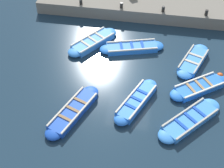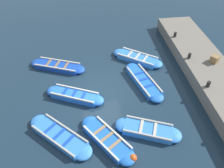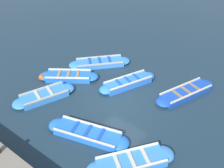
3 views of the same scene
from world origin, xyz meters
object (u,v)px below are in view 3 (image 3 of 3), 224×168
at_px(boat_broadside, 88,134).
at_px(boat_outer_right, 100,63).
at_px(boat_far_corner, 44,96).
at_px(boat_mid_row, 186,93).
at_px(boat_outer_left, 69,76).
at_px(boat_end_of_row, 128,83).
at_px(boat_near_quay, 131,162).
at_px(buoy_orange_near, 42,77).

height_order(boat_broadside, boat_outer_right, boat_broadside).
xyz_separation_m(boat_far_corner, boat_outer_right, (-4.28, 0.22, -0.01)).
bearing_deg(boat_mid_row, boat_far_corner, -50.82).
xyz_separation_m(boat_outer_left, boat_far_corner, (2.04, 0.26, -0.00)).
bearing_deg(boat_outer_right, boat_end_of_row, 74.30).
relative_size(boat_near_quay, boat_outer_right, 1.01).
height_order(boat_far_corner, boat_broadside, boat_far_corner).
distance_m(boat_broadside, boat_mid_row, 5.73).
distance_m(boat_far_corner, boat_mid_row, 7.39).
bearing_deg(boat_near_quay, buoy_orange_near, -103.73).
height_order(boat_outer_left, boat_end_of_row, boat_end_of_row).
xyz_separation_m(boat_far_corner, boat_broadside, (0.63, 3.54, -0.01)).
relative_size(boat_near_quay, boat_far_corner, 1.02).
distance_m(boat_outer_left, boat_end_of_row, 3.42).
distance_m(boat_outer_left, boat_broadside, 4.64).
height_order(boat_broadside, buoy_orange_near, boat_broadside).
relative_size(boat_broadside, buoy_orange_near, 10.92).
distance_m(boat_outer_left, boat_outer_right, 2.28).
bearing_deg(boat_broadside, boat_outer_right, -145.89).
height_order(boat_near_quay, boat_outer_right, boat_near_quay).
xyz_separation_m(boat_near_quay, boat_broadside, (-0.13, -2.37, -0.02)).
distance_m(boat_near_quay, boat_mid_row, 5.43).
relative_size(boat_mid_row, boat_outer_right, 1.12).
bearing_deg(boat_end_of_row, boat_far_corner, -38.40).
xyz_separation_m(boat_outer_left, boat_end_of_row, (-1.51, 3.07, 0.02)).
relative_size(boat_near_quay, boat_end_of_row, 0.99).
relative_size(boat_broadside, boat_outer_right, 1.15).
bearing_deg(buoy_orange_near, boat_outer_right, 153.86).
relative_size(boat_outer_left, buoy_orange_near, 9.18).
distance_m(boat_near_quay, boat_broadside, 2.37).
distance_m(boat_end_of_row, boat_mid_row, 3.13).
height_order(boat_far_corner, buoy_orange_near, boat_far_corner).
height_order(boat_mid_row, boat_outer_right, boat_mid_row).
bearing_deg(boat_end_of_row, boat_near_quay, 35.72).
relative_size(boat_far_corner, boat_outer_right, 1.00).
distance_m(boat_far_corner, boat_outer_right, 4.28).
height_order(boat_outer_right, buoy_orange_near, boat_outer_right).
bearing_deg(boat_far_corner, boat_broadside, 79.93).
height_order(boat_near_quay, buoy_orange_near, boat_near_quay).
xyz_separation_m(boat_broadside, boat_outer_right, (-4.91, -3.32, -0.01)).
distance_m(boat_end_of_row, boat_broadside, 4.24).
bearing_deg(boat_mid_row, boat_outer_left, -66.30).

